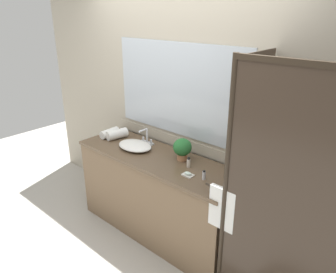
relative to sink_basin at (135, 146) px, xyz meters
The scene contains 12 objects.
ground_plane 0.98m from the sink_basin, ahead, with size 8.00×8.00×0.00m, color #B7B2A8.
wall_back_with_mirror 0.60m from the sink_basin, 49.16° to the left, with size 4.40×0.06×2.60m.
vanity_cabinet 0.57m from the sink_basin, ahead, with size 1.80×0.58×0.90m.
shower_enclosure 1.59m from the sink_basin, ahead, with size 1.20×0.59×2.00m.
sink_basin is the anchor object (origin of this frame).
faucet 0.17m from the sink_basin, 90.00° to the left, with size 0.17×0.13×0.18m.
potted_plant 0.56m from the sink_basin, 12.06° to the left, with size 0.18×0.18×0.22m.
soap_dish 0.78m from the sink_basin, ahead, with size 0.10×0.07×0.04m.
amenity_bottle_lotion 0.92m from the sink_basin, ahead, with size 0.03×0.03×0.08m.
amenity_bottle_conditioner 0.68m from the sink_basin, ahead, with size 0.03×0.03×0.10m.
rolled_towel_near_edge 0.46m from the sink_basin, behind, with size 0.09×0.09×0.23m, color white.
rolled_towel_middle 0.35m from the sink_basin, behind, with size 0.11×0.11×0.23m, color white.
Camera 1 is at (1.97, -2.05, 2.25)m, focal length 34.21 mm.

